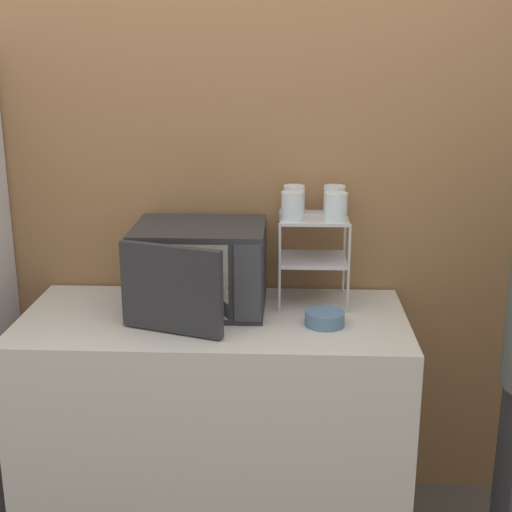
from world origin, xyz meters
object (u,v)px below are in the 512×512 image
Objects in this scene: glass_front_left at (292,206)px; glass_back_left at (294,199)px; bowl at (325,319)px; dish_rack at (313,241)px; microwave at (199,268)px; glass_front_right at (336,207)px; glass_back_right at (334,199)px.

glass_front_left and glass_back_left have the same top height.
bowl is (0.11, -0.32, -0.37)m from glass_back_left.
microwave is at bearing -166.99° from dish_rack.
glass_front_left is 0.13m from glass_back_left.
microwave is 5.00× the size of glass_front_right.
glass_front_right is 0.42m from bowl.
glass_back_right is at bearing 39.14° from glass_front_left.
glass_front_left reaches higher than microwave.
glass_front_left is at bearing 123.05° from bowl.
bowl is at bearing -17.72° from microwave.
glass_back_left reaches higher than microwave.
glass_back_right is (0.08, 0.07, 0.15)m from dish_rack.
glass_back_left is 0.50m from bowl.
glass_back_right is at bearing 89.23° from glass_front_right.
glass_back_right is 1.00× the size of glass_back_left.
dish_rack is at bearing 137.76° from glass_front_right.
dish_rack is at bearing -40.48° from glass_back_left.
microwave is 5.00× the size of glass_back_left.
bowl is (-0.04, -0.32, -0.37)m from glass_back_right.
glass_front_left is 0.74× the size of bowl.
glass_front_left reaches higher than bowl.
dish_rack is 0.18m from glass_back_right.
dish_rack reaches higher than bowl.
glass_back_left is at bearing 139.52° from dish_rack.
bowl is (0.47, -0.15, -0.14)m from microwave.
glass_front_right is 1.00× the size of glass_back_left.
microwave is at bearing -161.70° from glass_back_right.
dish_rack is (0.43, 0.10, 0.08)m from microwave.
dish_rack is at bearing -138.91° from glass_back_right.
glass_back_right reaches higher than bowl.
glass_front_left is at bearing -140.86° from glass_back_right.
glass_front_right is (0.08, -0.07, 0.15)m from dish_rack.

